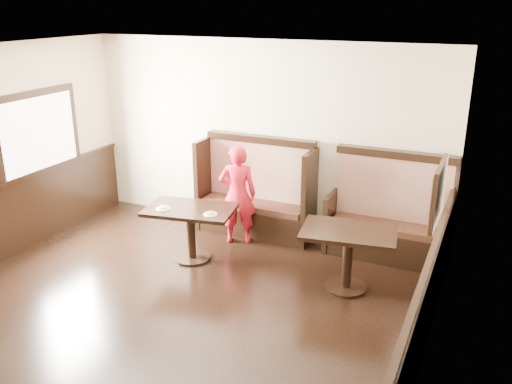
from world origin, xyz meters
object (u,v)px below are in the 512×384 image
Objects in this scene: booth_neighbor at (389,223)px; table_neighbor at (348,245)px; table_main at (191,220)px; booth_main at (257,199)px; child at (238,195)px.

table_neighbor is at bearing -103.49° from booth_neighbor.
booth_main is at bearing 60.22° from table_main.
table_main is at bearing 43.21° from child.
table_main is (-0.42, -1.19, 0.04)m from booth_main.
table_main is 2.11m from table_neighbor.
booth_main is 1.47× the size of table_neighbor.
booth_main is 1.26m from table_main.
table_neighbor is at bearing -7.96° from table_main.
child reaches higher than table_main.
table_neighbor is (2.11, 0.09, 0.01)m from table_main.
booth_neighbor is (1.95, -0.00, -0.05)m from booth_main.
child is (-2.05, -0.43, 0.24)m from booth_neighbor.
table_neighbor is (1.69, -1.10, 0.04)m from booth_main.
booth_neighbor reaches higher than child.
child is at bearing 150.77° from table_neighbor.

